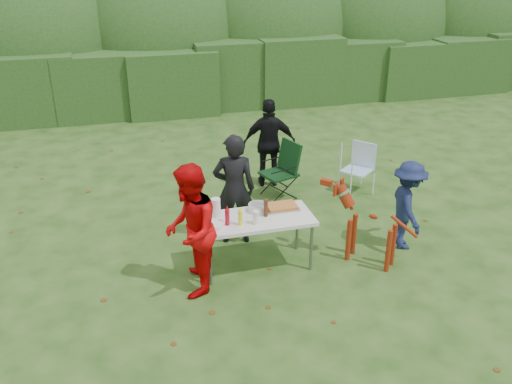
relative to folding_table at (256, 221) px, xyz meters
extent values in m
plane|color=#1E4211|center=(-0.14, -0.28, -0.69)|extent=(80.00, 80.00, 0.00)
cube|color=#23471C|center=(-0.14, 7.72, 0.16)|extent=(22.00, 1.40, 1.70)
ellipsoid|color=#3D6628|center=(-0.14, 9.32, 0.91)|extent=(20.00, 2.60, 3.20)
cube|color=silver|center=(0.00, 0.00, 0.03)|extent=(1.50, 0.70, 0.05)
cylinder|color=slate|center=(-0.68, -0.28, -0.34)|extent=(0.04, 0.04, 0.69)
cylinder|color=slate|center=(0.68, -0.28, -0.34)|extent=(0.04, 0.04, 0.69)
cylinder|color=slate|center=(-0.68, 0.28, -0.34)|extent=(0.04, 0.04, 0.69)
cylinder|color=slate|center=(0.68, 0.28, -0.34)|extent=(0.04, 0.04, 0.69)
imported|color=black|center=(-0.12, 0.76, 0.14)|extent=(0.66, 0.50, 1.65)
imported|color=#CA0407|center=(-0.91, -0.32, 0.16)|extent=(0.81, 0.94, 1.69)
imported|color=black|center=(0.95, 2.56, 0.11)|extent=(0.99, 0.58, 1.58)
imported|color=#151F45|center=(2.19, -0.04, -0.04)|extent=(0.64, 0.92, 1.30)
cube|color=#B7B7BA|center=(0.40, 0.17, 0.06)|extent=(0.45, 0.30, 0.02)
cube|color=#C37133|center=(0.40, 0.17, 0.09)|extent=(0.40, 0.26, 0.04)
cylinder|color=#FAF922|center=(-0.24, -0.14, 0.15)|extent=(0.06, 0.06, 0.20)
cylinder|color=#B80C21|center=(-0.40, -0.09, 0.16)|extent=(0.06, 0.06, 0.22)
cylinder|color=#47230F|center=(0.13, 0.01, 0.17)|extent=(0.06, 0.06, 0.24)
cylinder|color=white|center=(-0.50, 0.16, 0.18)|extent=(0.12, 0.12, 0.26)
cylinder|color=white|center=(-0.05, -0.16, 0.14)|extent=(0.08, 0.08, 0.18)
cylinder|color=silver|center=(0.08, 0.18, 0.10)|extent=(0.26, 0.26, 0.10)
cylinder|color=white|center=(-0.56, -0.10, 0.08)|extent=(0.24, 0.24, 0.05)
camera|label=1|loc=(-1.65, -6.05, 3.35)|focal=38.00mm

